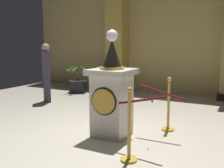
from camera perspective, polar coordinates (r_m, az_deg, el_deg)
name	(u,v)px	position (r m, az deg, el deg)	size (l,w,h in m)	color
ground_plane	(103,132)	(5.01, -2.00, -10.22)	(10.83, 10.83, 0.00)	beige
back_wall	(174,35)	(9.02, 12.94, 10.16)	(10.83, 0.16, 3.77)	tan
pedestal_clock	(112,95)	(4.67, -0.03, -2.39)	(0.72, 0.72, 1.85)	silver
stanchion_near	(129,135)	(3.77, 3.66, -10.84)	(0.24, 0.24, 1.04)	gold
stanchion_far	(168,112)	(5.14, 11.86, -5.84)	(0.24, 0.24, 1.01)	gold
velvet_rope	(152,96)	(4.34, 8.54, -2.52)	(0.84, 0.86, 0.22)	#591419
column_left	(117,38)	(9.34, 1.16, 9.78)	(0.76, 0.76, 3.62)	black
potted_palm_left	(78,84)	(8.97, -7.22, -0.03)	(0.68, 0.75, 0.98)	black
bystander_guest	(46,71)	(7.60, -13.75, 2.61)	(0.41, 0.41, 1.61)	#383347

